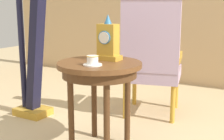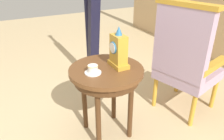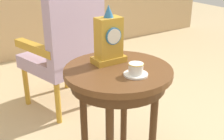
{
  "view_description": "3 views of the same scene",
  "coord_description": "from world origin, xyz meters",
  "px_view_note": "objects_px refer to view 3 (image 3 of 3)",
  "views": [
    {
      "loc": [
        1.2,
        -1.87,
        1.06
      ],
      "look_at": [
        0.11,
        -0.0,
        0.6
      ],
      "focal_mm": 50.25,
      "sensor_mm": 36.0,
      "label": 1
    },
    {
      "loc": [
        1.45,
        -0.72,
        1.44
      ],
      "look_at": [
        0.08,
        0.0,
        0.67
      ],
      "focal_mm": 35.39,
      "sensor_mm": 36.0,
      "label": 2
    },
    {
      "loc": [
        -0.82,
        -1.26,
        1.27
      ],
      "look_at": [
        0.03,
        0.08,
        0.61
      ],
      "focal_mm": 46.83,
      "sensor_mm": 36.0,
      "label": 3
    }
  ],
  "objects_px": {
    "armchair": "(67,41)",
    "side_table": "(118,83)",
    "mantel_clock": "(109,40)",
    "teacup_left": "(136,70)"
  },
  "relations": [
    {
      "from": "armchair",
      "to": "teacup_left",
      "type": "bearing_deg",
      "value": -91.84
    },
    {
      "from": "armchair",
      "to": "side_table",
      "type": "bearing_deg",
      "value": -93.99
    },
    {
      "from": "mantel_clock",
      "to": "armchair",
      "type": "xyz_separation_m",
      "value": [
        0.05,
        0.7,
        -0.2
      ]
    },
    {
      "from": "side_table",
      "to": "armchair",
      "type": "relative_size",
      "value": 0.57
    },
    {
      "from": "mantel_clock",
      "to": "armchair",
      "type": "height_order",
      "value": "armchair"
    },
    {
      "from": "side_table",
      "to": "teacup_left",
      "type": "relative_size",
      "value": 5.04
    },
    {
      "from": "side_table",
      "to": "armchair",
      "type": "height_order",
      "value": "armchair"
    },
    {
      "from": "side_table",
      "to": "armchair",
      "type": "xyz_separation_m",
      "value": [
        0.06,
        0.81,
        0.02
      ]
    },
    {
      "from": "mantel_clock",
      "to": "teacup_left",
      "type": "bearing_deg",
      "value": -85.13
    },
    {
      "from": "mantel_clock",
      "to": "armchair",
      "type": "bearing_deg",
      "value": 85.92
    }
  ]
}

